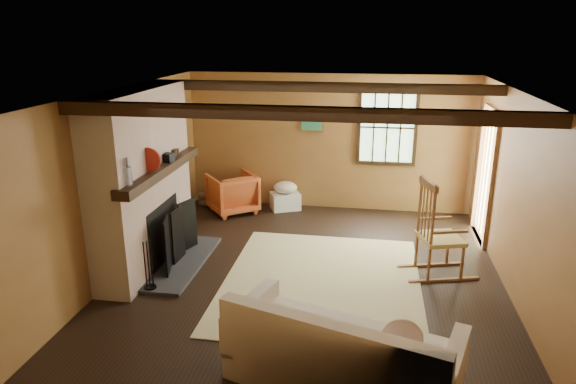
% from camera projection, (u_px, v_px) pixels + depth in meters
% --- Properties ---
extents(ground, '(5.50, 5.50, 0.00)m').
position_uv_depth(ground, '(309.00, 274.00, 6.84)').
color(ground, black).
rests_on(ground, ground).
extents(room_envelope, '(5.02, 5.52, 2.44)m').
position_uv_depth(room_envelope, '(330.00, 150.00, 6.56)').
color(room_envelope, '#926133').
rests_on(room_envelope, ground).
extents(fireplace, '(1.02, 2.30, 2.40)m').
position_uv_depth(fireplace, '(144.00, 187.00, 6.85)').
color(fireplace, brown).
rests_on(fireplace, ground).
extents(rug, '(2.50, 3.00, 0.01)m').
position_uv_depth(rug, '(322.00, 282.00, 6.62)').
color(rug, '#CBC287').
rests_on(rug, ground).
extents(rocking_chair, '(1.05, 0.74, 1.31)m').
position_uv_depth(rocking_chair, '(437.00, 235.00, 6.68)').
color(rocking_chair, tan).
rests_on(rocking_chair, ground).
extents(sofa, '(2.24, 1.49, 0.83)m').
position_uv_depth(sofa, '(341.00, 357.00, 4.61)').
color(sofa, silver).
rests_on(sofa, ground).
extents(firewood_pile, '(0.71, 0.13, 0.26)m').
position_uv_depth(firewood_pile, '(218.00, 200.00, 9.40)').
color(firewood_pile, brown).
rests_on(firewood_pile, ground).
extents(laundry_basket, '(0.61, 0.55, 0.30)m').
position_uv_depth(laundry_basket, '(285.00, 201.00, 9.27)').
color(laundry_basket, white).
rests_on(laundry_basket, ground).
extents(basket_pillow, '(0.52, 0.46, 0.21)m').
position_uv_depth(basket_pillow, '(285.00, 187.00, 9.20)').
color(basket_pillow, silver).
rests_on(basket_pillow, laundry_basket).
extents(armchair, '(1.07, 1.07, 0.70)m').
position_uv_depth(armchair, '(232.00, 193.00, 9.06)').
color(armchair, '#BF6026').
rests_on(armchair, ground).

